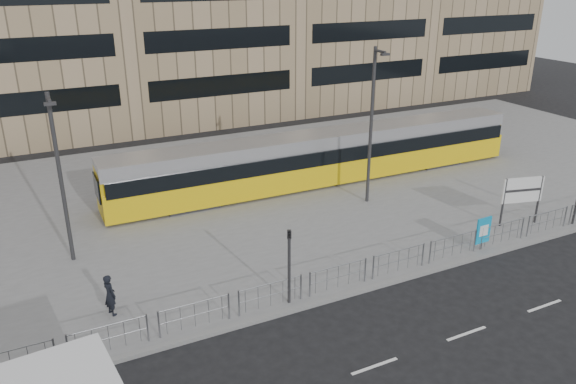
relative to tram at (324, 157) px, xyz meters
name	(u,v)px	position (x,y,z in m)	size (l,w,h in m)	color
ground	(359,294)	(-4.97, -11.54, -1.70)	(120.00, 120.00, 0.00)	black
plaza	(245,193)	(-4.97, 0.46, -1.62)	(64.00, 24.00, 0.15)	slate
kerb	(358,291)	(-4.97, -11.49, -1.62)	(64.00, 0.25, 0.17)	gray
pedestrian_barrier	(393,256)	(-2.97, -11.04, -0.72)	(32.07, 0.07, 1.10)	gray
road_markings	(445,341)	(-3.97, -15.54, -1.69)	(62.00, 0.12, 0.01)	white
tram	(324,157)	(0.00, 0.00, 0.00)	(26.22, 2.92, 3.09)	yellow
station_sign	(522,192)	(5.76, -9.80, 0.20)	(2.14, 0.63, 2.52)	#2D2D30
ad_panel	(483,231)	(2.09, -11.03, -0.61)	(0.85, 0.10, 1.59)	#2D2D30
pedestrian	(110,295)	(-14.20, -8.77, -0.72)	(0.60, 0.40, 1.65)	black
traffic_light_west	(289,257)	(-7.88, -11.04, 0.43)	(0.22, 0.24, 3.10)	#2D2D30
lamp_post_west	(60,173)	(-14.96, -3.69, 2.59)	(0.45, 1.04, 7.53)	#2D2D30
lamp_post_east	(372,121)	(0.62, -3.88, 3.06)	(0.45, 1.04, 8.46)	#2D2D30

